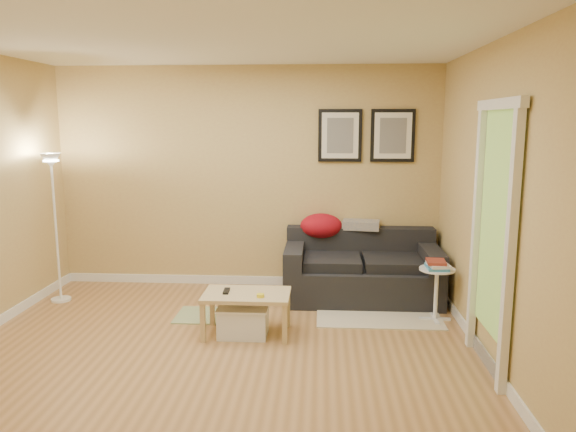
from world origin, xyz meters
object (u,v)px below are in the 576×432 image
object	(u,v)px
storage_bin	(243,321)
coffee_table	(247,314)
sofa	(362,266)
floor_lamp	(56,232)
book_stack	(437,264)
side_table	(436,294)

from	to	relation	value
storage_bin	coffee_table	bearing A→B (deg)	48.97
sofa	storage_bin	bearing A→B (deg)	-135.52
storage_bin	floor_lamp	size ratio (longest dim) A/B	0.28
sofa	floor_lamp	xyz separation A→B (m)	(-3.33, -0.28, 0.40)
sofa	coffee_table	xyz separation A→B (m)	(-1.14, -1.11, -0.18)
sofa	book_stack	world-z (taller)	sofa
side_table	book_stack	size ratio (longest dim) A/B	2.02
coffee_table	side_table	distance (m)	1.89
floor_lamp	side_table	bearing A→B (deg)	-5.06
storage_bin	floor_lamp	bearing A→B (deg)	158.16
storage_bin	side_table	xyz separation A→B (m)	(1.86, 0.51, 0.13)
side_table	book_stack	xyz separation A→B (m)	(-0.01, -0.01, 0.31)
side_table	storage_bin	bearing A→B (deg)	-164.61
coffee_table	book_stack	distance (m)	1.92
storage_bin	sofa	bearing A→B (deg)	44.48
storage_bin	side_table	size ratio (longest dim) A/B	0.86
coffee_table	storage_bin	world-z (taller)	coffee_table
storage_bin	book_stack	distance (m)	1.97
sofa	floor_lamp	bearing A→B (deg)	-175.23
side_table	book_stack	world-z (taller)	book_stack
coffee_table	floor_lamp	xyz separation A→B (m)	(-2.19, 0.83, 0.57)
sofa	book_stack	bearing A→B (deg)	-43.39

